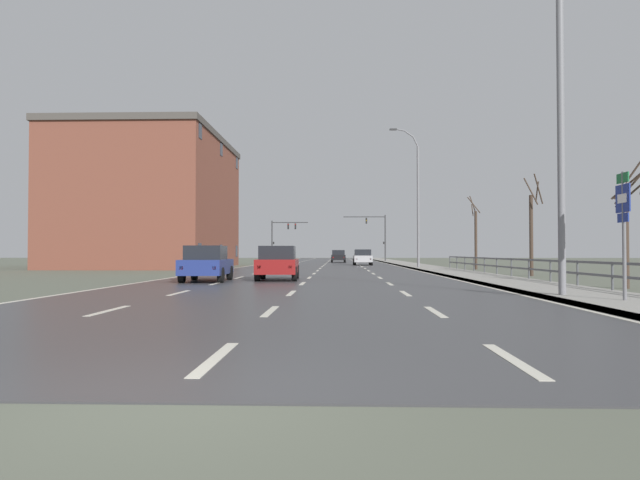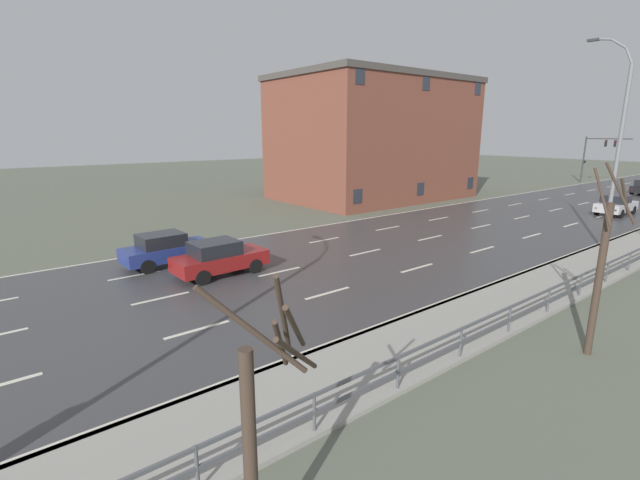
# 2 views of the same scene
# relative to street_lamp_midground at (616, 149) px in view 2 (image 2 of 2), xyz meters

# --- Properties ---
(ground_plane) EXTENTS (160.00, 160.00, 0.12)m
(ground_plane) POSITION_rel_street_lamp_midground_xyz_m (-7.47, 8.66, -5.43)
(ground_plane) COLOR #5B6051
(road_asphalt_strip) EXTENTS (14.00, 120.00, 0.03)m
(road_asphalt_strip) POSITION_rel_street_lamp_midground_xyz_m (-7.47, 20.65, -5.36)
(road_asphalt_strip) COLOR #3D3D3F
(road_asphalt_strip) RESTS_ON ground
(guardrail) EXTENTS (0.07, 33.26, 1.00)m
(guardrail) POSITION_rel_street_lamp_midground_xyz_m (2.38, -17.42, -4.67)
(guardrail) COLOR #515459
(guardrail) RESTS_ON ground
(street_lamp_midground) EXTENTS (2.29, 0.24, 10.93)m
(street_lamp_midground) POSITION_rel_street_lamp_midground_xyz_m (0.00, 0.00, 0.00)
(street_lamp_midground) COLOR slate
(street_lamp_midground) RESTS_ON ground
(traffic_signal_left) EXTENTS (5.14, 0.36, 5.73)m
(traffic_signal_left) POSITION_rel_street_lamp_midground_xyz_m (-14.08, 35.41, -1.41)
(traffic_signal_left) COLOR #38383A
(traffic_signal_left) RESTS_ON ground
(car_near_left) EXTENTS (1.86, 4.11, 1.57)m
(car_near_left) POSITION_rel_street_lamp_midground_xyz_m (-3.64, 12.60, -4.57)
(car_near_left) COLOR #B7B7BC
(car_near_left) RESTS_ON ground
(car_distant) EXTENTS (1.95, 4.16, 1.57)m
(car_distant) POSITION_rel_street_lamp_midground_xyz_m (-8.80, -18.06, -4.57)
(car_distant) COLOR maroon
(car_distant) RESTS_ON ground
(car_mid_centre) EXTENTS (1.99, 4.18, 1.57)m
(car_mid_centre) POSITION_rel_street_lamp_midground_xyz_m (-11.77, -19.40, -4.57)
(car_mid_centre) COLOR navy
(car_mid_centre) RESTS_ON ground
(brick_building) EXTENTS (12.33, 17.72, 11.26)m
(brick_building) POSITION_rel_street_lamp_midground_xyz_m (-22.20, 4.56, 0.27)
(brick_building) COLOR brown
(brick_building) RESTS_ON ground
(bare_tree_near) EXTENTS (1.04, 1.85, 4.68)m
(bare_tree_near) POSITION_rel_street_lamp_midground_xyz_m (4.22, -23.61, -3.17)
(bare_tree_near) COLOR #423328
(bare_tree_near) RESTS_ON ground
(bare_tree_mid) EXTENTS (1.11, 0.97, 5.49)m
(bare_tree_mid) POSITION_rel_street_lamp_midground_xyz_m (4.44, -12.94, -2.90)
(bare_tree_mid) COLOR #423328
(bare_tree_mid) RESTS_ON ground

